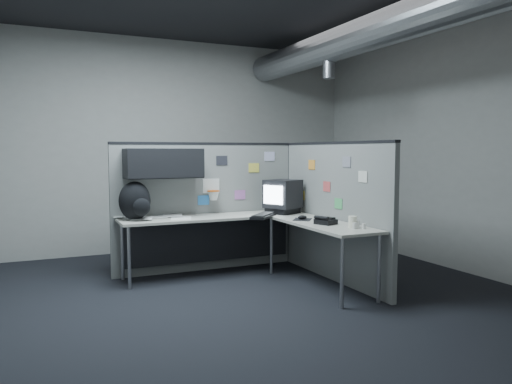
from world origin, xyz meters
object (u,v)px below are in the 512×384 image
backpack (135,201)px  phone (325,221)px  desk (242,227)px  monitor (283,196)px  keyboard (263,216)px

backpack → phone: bearing=-32.1°
phone → backpack: backpack is taller
desk → monitor: bearing=15.3°
monitor → phone: 1.06m
desk → phone: phone is taller
desk → phone: size_ratio=9.40×
keyboard → phone: 0.87m
keyboard → phone: bearing=-65.8°
desk → monitor: size_ratio=4.65×
keyboard → desk: bearing=159.5°
desk → keyboard: keyboard is taller
monitor → keyboard: bearing=-127.5°
keyboard → phone: (0.38, -0.79, 0.01)m
desk → backpack: (-1.20, 0.30, 0.33)m
keyboard → backpack: (-1.44, 0.39, 0.20)m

